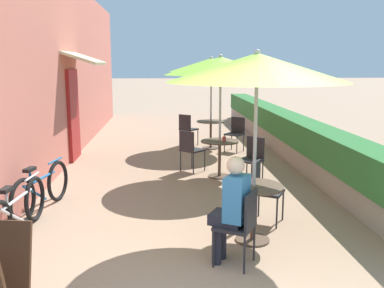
{
  "coord_description": "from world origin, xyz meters",
  "views": [
    {
      "loc": [
        -0.28,
        -3.45,
        2.25
      ],
      "look_at": [
        0.15,
        3.07,
        1.0
      ],
      "focal_mm": 40.0,
      "sensor_mm": 36.0,
      "label": 1
    }
  ],
  "objects": [
    {
      "name": "patio_table_mid",
      "position": [
        0.81,
        4.77,
        0.52
      ],
      "size": [
        0.75,
        0.75,
        0.73
      ],
      "color": "brown",
      "rests_on": "ground_plane"
    },
    {
      "name": "coffee_cup_mid",
      "position": [
        0.89,
        4.72,
        0.78
      ],
      "size": [
        0.07,
        0.07,
        0.09
      ],
      "color": "#B73D3D",
      "rests_on": "patio_table_mid"
    },
    {
      "name": "seated_patron_near_left",
      "position": [
        0.46,
        1.04,
        0.69
      ],
      "size": [
        0.5,
        0.47,
        1.25
      ],
      "rotation": [
        0.0,
        0.0,
        7.35
      ],
      "color": "#23232D",
      "rests_on": "ground_plane"
    },
    {
      "name": "cafe_facade_wall",
      "position": [
        -2.54,
        7.24,
        2.09
      ],
      "size": [
        0.98,
        14.76,
        4.2
      ],
      "color": "#C66B5B",
      "rests_on": "ground_plane"
    },
    {
      "name": "coffee_cup_near",
      "position": [
        0.69,
        1.7,
        0.78
      ],
      "size": [
        0.07,
        0.07,
        0.09
      ],
      "color": "#B73D3D",
      "rests_on": "patio_table_near"
    },
    {
      "name": "cafe_chair_far_left",
      "position": [
        0.35,
        8.05,
        0.52
      ],
      "size": [
        0.56,
        0.56,
        0.87
      ],
      "rotation": [
        0.0,
        0.0,
        5.61
      ],
      "color": "#232328",
      "rests_on": "ground_plane"
    },
    {
      "name": "bicycle_leaning",
      "position": [
        -2.2,
        2.01,
        0.34
      ],
      "size": [
        0.23,
        1.73,
        0.74
      ],
      "rotation": [
        0.0,
        0.0,
        -0.1
      ],
      "color": "black",
      "rests_on": "ground_plane"
    },
    {
      "name": "cafe_chair_mid_right",
      "position": [
        1.37,
        4.32,
        0.52
      ],
      "size": [
        0.57,
        0.57,
        0.87
      ],
      "rotation": [
        0.0,
        0.0,
        8.63
      ],
      "color": "#232328",
      "rests_on": "ground_plane"
    },
    {
      "name": "patio_umbrella_far",
      "position": [
        0.95,
        7.67,
        2.19
      ],
      "size": [
        2.18,
        2.18,
        2.41
      ],
      "color": "#B7B7BC",
      "rests_on": "ground_plane"
    },
    {
      "name": "cafe_chair_mid_left",
      "position": [
        0.26,
        5.23,
        0.52
      ],
      "size": [
        0.57,
        0.57,
        0.87
      ],
      "rotation": [
        0.0,
        0.0,
        5.49
      ],
      "color": "#232328",
      "rests_on": "ground_plane"
    },
    {
      "name": "cafe_chair_near_right",
      "position": [
        1.11,
        2.31,
        0.52
      ],
      "size": [
        0.54,
        0.54,
        0.87
      ],
      "rotation": [
        0.0,
        0.0,
        10.49
      ],
      "color": "#232328",
      "rests_on": "ground_plane"
    },
    {
      "name": "bicycle_second",
      "position": [
        -2.16,
        2.93,
        0.35
      ],
      "size": [
        0.44,
        1.72,
        0.76
      ],
      "rotation": [
        0.0,
        0.0,
        -0.22
      ],
      "color": "black",
      "rests_on": "ground_plane"
    },
    {
      "name": "patio_umbrella_mid",
      "position": [
        0.81,
        4.77,
        2.19
      ],
      "size": [
        2.18,
        2.18,
        2.41
      ],
      "color": "#B7B7BC",
      "rests_on": "ground_plane"
    },
    {
      "name": "patio_table_far",
      "position": [
        0.95,
        7.67,
        0.52
      ],
      "size": [
        0.75,
        0.75,
        0.73
      ],
      "color": "brown",
      "rests_on": "ground_plane"
    },
    {
      "name": "cafe_chair_far_right",
      "position": [
        1.56,
        7.28,
        0.52
      ],
      "size": [
        0.56,
        0.56,
        0.87
      ],
      "rotation": [
        0.0,
        0.0,
        8.75
      ],
      "color": "#232328",
      "rests_on": "ground_plane"
    },
    {
      "name": "patio_table_near",
      "position": [
        0.83,
        1.64,
        0.52
      ],
      "size": [
        0.75,
        0.75,
        0.73
      ],
      "color": "brown",
      "rests_on": "ground_plane"
    },
    {
      "name": "cafe_chair_near_left",
      "position": [
        0.56,
        0.98,
        0.52
      ],
      "size": [
        0.54,
        0.54,
        0.87
      ],
      "rotation": [
        0.0,
        0.0,
        7.35
      ],
      "color": "#232328",
      "rests_on": "ground_plane"
    },
    {
      "name": "planter_hedge",
      "position": [
        2.75,
        7.28,
        0.54
      ],
      "size": [
        0.6,
        13.76,
        1.01
      ],
      "color": "gray",
      "rests_on": "ground_plane"
    },
    {
      "name": "patio_umbrella_near",
      "position": [
        0.83,
        1.64,
        2.19
      ],
      "size": [
        2.18,
        2.18,
        2.41
      ],
      "color": "#B7B7BC",
      "rests_on": "ground_plane"
    }
  ]
}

